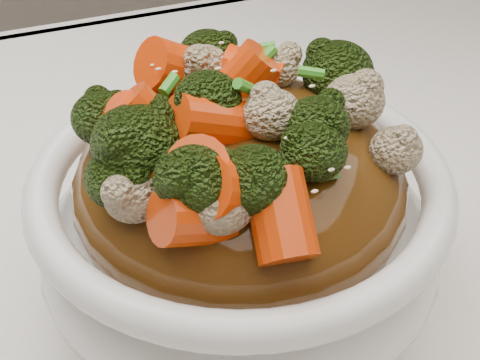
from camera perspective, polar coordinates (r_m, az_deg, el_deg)
name	(u,v)px	position (r m, az deg, el deg)	size (l,w,h in m)	color
tablecloth	(219,296)	(0.43, -1.83, -9.87)	(1.20, 0.80, 0.04)	white
bowl	(240,227)	(0.38, 0.00, -4.06)	(0.23, 0.23, 0.09)	white
sauce_base	(240,185)	(0.36, 0.00, -0.39)	(0.18, 0.18, 0.10)	#4B2A0D
carrots	(240,78)	(0.33, 0.00, 8.70)	(0.18, 0.18, 0.05)	#DD3B07
broccoli	(240,80)	(0.33, 0.00, 8.54)	(0.18, 0.18, 0.05)	black
cauliflower	(240,84)	(0.33, 0.00, 8.22)	(0.18, 0.18, 0.04)	tan
scallions	(240,76)	(0.33, 0.00, 8.86)	(0.14, 0.14, 0.02)	#368F21
sesame_seeds	(240,76)	(0.33, 0.00, 8.86)	(0.16, 0.16, 0.01)	beige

